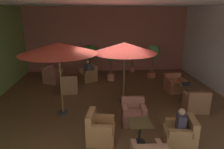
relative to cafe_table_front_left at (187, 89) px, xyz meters
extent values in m
cube|color=brown|center=(-3.08, -0.21, -0.48)|extent=(9.87, 10.35, 0.02)
cube|color=#9E5A48|center=(-3.08, 4.92, 1.45)|extent=(9.87, 0.08, 3.85)
cube|color=white|center=(-3.08, -0.21, 3.40)|extent=(9.87, 10.35, 0.06)
cylinder|color=black|center=(0.00, 0.00, -0.46)|extent=(0.39, 0.39, 0.02)
cylinder|color=black|center=(0.00, 0.00, -0.18)|extent=(0.07, 0.07, 0.59)
cube|color=#4E351B|center=(0.00, 0.00, 0.13)|extent=(0.74, 0.74, 0.03)
cube|color=#A05F3F|center=(-0.13, 0.98, -0.26)|extent=(0.88, 0.87, 0.43)
cube|color=#A05F3F|center=(-0.17, 1.28, 0.14)|extent=(0.80, 0.27, 0.39)
cube|color=#A05F3F|center=(0.19, 0.98, 0.05)|extent=(0.23, 0.62, 0.21)
cube|color=#A05F3F|center=(-0.44, 0.90, 0.05)|extent=(0.23, 0.62, 0.21)
cube|color=#915F41|center=(-0.07, -0.99, -0.26)|extent=(0.84, 0.76, 0.44)
cube|color=#915F41|center=(-0.09, -1.26, 0.16)|extent=(0.80, 0.21, 0.39)
cube|color=#915F41|center=(-0.40, -0.92, 0.07)|extent=(0.16, 0.56, 0.23)
cube|color=#915F41|center=(0.26, -0.97, 0.07)|extent=(0.16, 0.56, 0.23)
cylinder|color=black|center=(-5.03, 2.30, -0.46)|extent=(0.43, 0.43, 0.02)
cylinder|color=black|center=(-5.03, 2.30, -0.18)|extent=(0.07, 0.07, 0.59)
cube|color=#512D17|center=(-5.03, 2.30, 0.13)|extent=(0.71, 0.71, 0.03)
cube|color=olive|center=(-4.19, 2.86, -0.25)|extent=(1.05, 1.04, 0.45)
cube|color=olive|center=(-3.93, 3.03, 0.18)|extent=(0.55, 0.70, 0.40)
cube|color=olive|center=(-4.06, 2.59, 0.07)|extent=(0.57, 0.44, 0.19)
cube|color=olive|center=(-4.39, 3.09, 0.07)|extent=(0.57, 0.44, 0.19)
cube|color=#A2644B|center=(-5.96, 2.72, -0.25)|extent=(1.06, 1.06, 0.45)
cube|color=#A2644B|center=(-6.24, 2.85, 0.19)|extent=(0.49, 0.80, 0.42)
cube|color=#A2644B|center=(-5.79, 3.00, 0.10)|extent=(0.63, 0.39, 0.24)
cube|color=#A2644B|center=(-6.06, 2.40, 0.10)|extent=(0.63, 0.39, 0.24)
cube|color=#986A47|center=(-4.95, 1.28, -0.25)|extent=(0.77, 0.81, 0.44)
cube|color=#986A47|center=(-4.92, 0.99, 0.15)|extent=(0.72, 0.23, 0.37)
cube|color=#986A47|center=(-5.23, 1.30, 0.07)|extent=(0.20, 0.60, 0.20)
cube|color=#986A47|center=(-4.67, 1.35, 0.07)|extent=(0.20, 0.60, 0.20)
cylinder|color=black|center=(-2.53, -2.81, -0.46)|extent=(0.32, 0.32, 0.02)
cylinder|color=black|center=(-2.53, -2.81, -0.18)|extent=(0.07, 0.07, 0.59)
cube|color=#49381C|center=(-2.53, -2.81, 0.13)|extent=(0.61, 0.61, 0.03)
cube|color=#A16A3D|center=(-3.59, -2.64, -0.27)|extent=(0.86, 0.87, 0.40)
cube|color=#A16A3D|center=(-3.88, -2.60, 0.16)|extent=(0.28, 0.78, 0.47)
cube|color=#A16A3D|center=(-3.51, -2.35, 0.05)|extent=(0.60, 0.24, 0.23)
cube|color=#A16A3D|center=(-3.60, -2.95, 0.05)|extent=(0.60, 0.24, 0.23)
cube|color=#9A674B|center=(-2.28, -3.86, 0.04)|extent=(0.15, 0.58, 0.20)
cube|color=#94683F|center=(-1.47, -2.99, -0.26)|extent=(0.91, 0.87, 0.42)
cube|color=#94683F|center=(-1.16, -3.04, 0.14)|extent=(0.30, 0.77, 0.38)
cube|color=#94683F|center=(-1.56, -3.28, 0.04)|extent=(0.64, 0.25, 0.19)
cube|color=#94683F|center=(-1.46, -2.69, 0.04)|extent=(0.64, 0.25, 0.19)
cube|color=#955849|center=(-2.51, -1.74, -0.26)|extent=(0.77, 0.72, 0.43)
cube|color=#955849|center=(-2.51, -1.46, 0.15)|extent=(0.77, 0.17, 0.39)
cube|color=#955849|center=(-2.21, -1.78, 0.04)|extent=(0.16, 0.55, 0.18)
cube|color=#955849|center=(-2.82, -1.77, 0.04)|extent=(0.16, 0.55, 0.18)
cylinder|color=#2D2D2D|center=(-4.94, -0.87, -0.43)|extent=(0.32, 0.32, 0.08)
cylinder|color=brown|center=(-4.94, -0.87, 0.78)|extent=(0.06, 0.06, 2.51)
cone|color=#C44333|center=(-4.94, -0.87, 1.90)|extent=(2.62, 2.62, 0.37)
cylinder|color=#2D2D2D|center=(-2.64, -0.05, -0.43)|extent=(0.32, 0.32, 0.08)
cylinder|color=brown|center=(-2.64, -0.05, 0.72)|extent=(0.06, 0.06, 2.39)
cone|color=#C83F35|center=(-2.64, -0.05, 1.77)|extent=(2.44, 2.44, 0.39)
cylinder|color=#AD5F41|center=(-0.61, 3.30, -0.32)|extent=(0.47, 0.47, 0.30)
cylinder|color=brown|center=(-0.61, 3.30, 0.23)|extent=(0.06, 0.06, 0.80)
sphere|color=#4C8041|center=(-0.61, 3.30, 0.97)|extent=(0.80, 0.80, 0.80)
cylinder|color=#AF654C|center=(-2.95, 2.92, -0.30)|extent=(0.42, 0.42, 0.35)
cylinder|color=brown|center=(-2.95, 2.92, 0.25)|extent=(0.06, 0.06, 0.76)
sphere|color=#3C723D|center=(-2.95, 2.92, 0.92)|extent=(0.68, 0.68, 0.68)
cylinder|color=#3C3636|center=(-4.11, 4.23, -0.32)|extent=(0.35, 0.35, 0.30)
cylinder|color=brown|center=(-4.11, 4.23, 0.14)|extent=(0.06, 0.06, 0.62)
sphere|color=#327B2C|center=(-4.11, 4.23, 0.82)|extent=(0.87, 0.87, 0.87)
cylinder|color=#AE614E|center=(-1.51, 4.49, -0.32)|extent=(0.33, 0.33, 0.31)
cylinder|color=brown|center=(-1.51, 4.49, 0.15)|extent=(0.06, 0.06, 0.64)
sphere|color=#397837|center=(-1.51, 4.49, 0.79)|extent=(0.74, 0.74, 0.74)
cube|color=#312E3B|center=(-1.47, -2.99, 0.19)|extent=(0.26, 0.39, 0.48)
sphere|color=#AA795C|center=(-1.47, -2.99, 0.51)|extent=(0.18, 0.18, 0.18)
cube|color=#313D39|center=(-4.19, 2.86, 0.23)|extent=(0.40, 0.44, 0.50)
sphere|color=#AD8055|center=(-4.19, 2.86, 0.56)|extent=(0.18, 0.18, 0.18)
cylinder|color=white|center=(0.07, 0.14, 0.20)|extent=(0.08, 0.08, 0.11)
cube|color=#9EA0A5|center=(-0.09, 0.03, 0.15)|extent=(0.31, 0.22, 0.01)
cube|color=black|center=(-0.09, -0.08, 0.25)|extent=(0.31, 0.01, 0.19)
camera|label=1|loc=(-3.67, -7.82, 3.01)|focal=33.39mm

